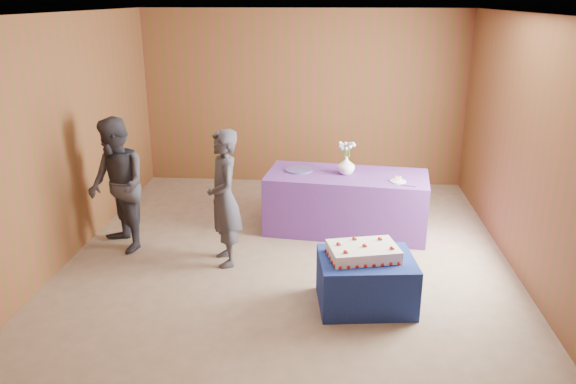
# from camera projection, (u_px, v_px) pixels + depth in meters

# --- Properties ---
(ground) EXTENTS (6.00, 6.00, 0.00)m
(ground) POSITION_uv_depth(u_px,v_px,m) (288.00, 263.00, 6.36)
(ground) COLOR gray
(ground) RESTS_ON ground
(room_shell) EXTENTS (5.04, 6.04, 2.72)m
(room_shell) POSITION_uv_depth(u_px,v_px,m) (288.00, 105.00, 5.76)
(room_shell) COLOR brown
(room_shell) RESTS_ON ground
(cake_table) EXTENTS (0.98, 0.80, 0.50)m
(cake_table) POSITION_uv_depth(u_px,v_px,m) (366.00, 281.00, 5.43)
(cake_table) COLOR navy
(cake_table) RESTS_ON ground
(serving_table) EXTENTS (2.09, 1.12, 0.75)m
(serving_table) POSITION_uv_depth(u_px,v_px,m) (346.00, 202.00, 7.15)
(serving_table) COLOR #623694
(serving_table) RESTS_ON ground
(sheet_cake) EXTENTS (0.76, 0.61, 0.16)m
(sheet_cake) POSITION_uv_depth(u_px,v_px,m) (363.00, 252.00, 5.34)
(sheet_cake) COLOR white
(sheet_cake) RESTS_ON cake_table
(vase) EXTENTS (0.27, 0.27, 0.23)m
(vase) POSITION_uv_depth(u_px,v_px,m) (346.00, 165.00, 7.01)
(vase) COLOR white
(vase) RESTS_ON serving_table
(flower_spray) EXTENTS (0.22, 0.22, 0.17)m
(flower_spray) POSITION_uv_depth(u_px,v_px,m) (347.00, 146.00, 6.93)
(flower_spray) COLOR #376B2A
(flower_spray) RESTS_ON vase
(platter) EXTENTS (0.44, 0.44, 0.02)m
(platter) POSITION_uv_depth(u_px,v_px,m) (299.00, 170.00, 7.17)
(platter) COLOR #50458A
(platter) RESTS_ON serving_table
(plate) EXTENTS (0.21, 0.21, 0.01)m
(plate) POSITION_uv_depth(u_px,v_px,m) (398.00, 181.00, 6.75)
(plate) COLOR white
(plate) RESTS_ON serving_table
(cake_slice) EXTENTS (0.07, 0.07, 0.07)m
(cake_slice) POSITION_uv_depth(u_px,v_px,m) (398.00, 178.00, 6.73)
(cake_slice) COLOR white
(cake_slice) RESTS_ON plate
(knife) EXTENTS (0.25, 0.10, 0.00)m
(knife) POSITION_uv_depth(u_px,v_px,m) (405.00, 186.00, 6.60)
(knife) COLOR silver
(knife) RESTS_ON serving_table
(guest_left) EXTENTS (0.54, 0.65, 1.54)m
(guest_left) POSITION_uv_depth(u_px,v_px,m) (224.00, 198.00, 6.13)
(guest_left) COLOR #36353F
(guest_left) RESTS_ON ground
(guest_right) EXTENTS (0.96, 0.97, 1.58)m
(guest_right) POSITION_uv_depth(u_px,v_px,m) (117.00, 186.00, 6.47)
(guest_right) COLOR #353540
(guest_right) RESTS_ON ground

